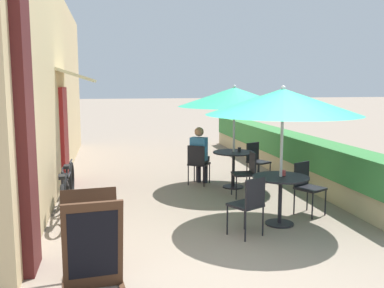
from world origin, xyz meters
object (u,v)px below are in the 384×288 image
Objects in this scene: cafe_chair_mid_left at (198,161)px; cafe_chair_mid_back at (256,159)px; seated_patron_mid_left at (200,153)px; patio_table_mid at (234,160)px; coffee_cup_mid at (239,149)px; bicycle_second at (69,184)px; bicycle_leaning at (63,197)px; patio_umbrella_near at (283,102)px; cafe_chair_near_right at (249,202)px; patio_table_near at (280,188)px; cafe_chair_mid_right at (247,170)px; cafe_chair_near_left at (307,184)px; coffee_cup_near at (283,173)px; menu_board at (92,240)px; patio_umbrella_mid at (234,97)px.

cafe_chair_mid_left and cafe_chair_mid_back have the same top height.
cafe_chair_mid_back is (1.28, -0.02, -0.17)m from seated_patron_mid_left.
patio_table_mid is 0.26m from coffee_cup_mid.
patio_table_mid is 3.36m from bicycle_second.
patio_umbrella_near is at bearing -20.58° from bicycle_leaning.
cafe_chair_near_right reaches higher than bicycle_leaning.
cafe_chair_mid_right is at bearing 89.20° from patio_table_near.
patio_table_near is at bearing 5.65° from cafe_chair_near_left.
cafe_chair_mid_left is 1.35m from cafe_chair_mid_back.
coffee_cup_near is 0.10× the size of cafe_chair_mid_right.
patio_table_mid is 4.83m from menu_board.
coffee_cup_mid is (0.05, 2.42, 0.00)m from coffee_cup_near.
coffee_cup_mid is at bearing 19.07° from bicycle_leaning.
bicycle_leaning is (-2.68, 1.35, -0.16)m from cafe_chair_near_right.
patio_umbrella_mid is 2.33× the size of menu_board.
menu_board is at bearing -81.02° from bicycle_second.
patio_table_mid is 0.86× the size of menu_board.
menu_board is at bearing -151.74° from patio_umbrella_near.
patio_table_mid is at bearing 90.43° from patio_table_near.
cafe_chair_mid_right and cafe_chair_mid_back have the same top height.
cafe_chair_mid_right is 0.50× the size of bicycle_leaning.
coffee_cup_mid is at bearing 47.79° from menu_board.
patio_table_near and patio_table_mid have the same top height.
bicycle_leaning is at bearing 105.28° from cafe_chair_mid_right.
coffee_cup_near is 2.42m from patio_table_mid.
cafe_chair_mid_left is 9.67× the size of coffee_cup_mid.
bicycle_second is at bearing 111.37° from cafe_chair_near_right.
cafe_chair_mid_right is at bearing 44.37° from cafe_chair_near_right.
cafe_chair_mid_back is at bearing 38.44° from coffee_cup_mid.
cafe_chair_near_left is 1.00× the size of cafe_chair_mid_back.
cafe_chair_mid_right is 1.00× the size of cafe_chair_mid_back.
menu_board is (-3.42, -4.38, -0.02)m from cafe_chair_mid_back.
patio_table_mid is at bearing -2.62° from seated_patron_mid_left.
patio_table_near is at bearing 5.65° from cafe_chair_near_right.
cafe_chair_mid_left reaches higher than patio_table_near.
cafe_chair_near_left is 0.50× the size of bicycle_leaning.
cafe_chair_near_right is 0.70× the size of seated_patron_mid_left.
patio_table_mid is at bearing 48.95° from menu_board.
bicycle_second is (-3.34, 0.18, -0.17)m from cafe_chair_mid_right.
seated_patron_mid_left is 1.41m from cafe_chair_mid_right.
patio_umbrella_mid reaches higher than cafe_chair_mid_right.
cafe_chair_near_right is at bearing -102.29° from patio_umbrella_mid.
cafe_chair_mid_left is at bearing -88.23° from cafe_chair_near_left.
cafe_chair_near_left is 9.67× the size of coffee_cup_mid.
bicycle_second is (0.01, 0.94, -0.01)m from bicycle_leaning.
patio_table_near is at bearing -44.79° from seated_patron_mid_left.
seated_patron_mid_left reaches higher than cafe_chair_near_left.
cafe_chair_mid_back is (0.61, 1.20, 0.00)m from cafe_chair_mid_right.
cafe_chair_mid_right is (0.67, -1.22, -0.17)m from seated_patron_mid_left.
cafe_chair_mid_left reaches higher than coffee_cup_mid.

